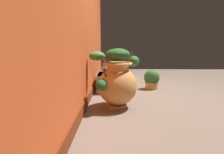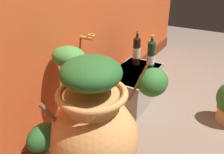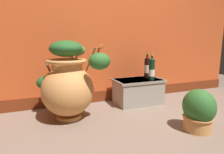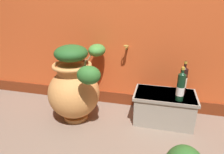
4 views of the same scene
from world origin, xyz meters
The scene contains 4 objects.
terracotta_urn centered at (-0.46, 0.68, 0.37)m, with size 0.66×0.73×0.80m.
stone_ledge centered at (0.44, 0.85, 0.17)m, with size 0.61×0.37×0.32m.
wine_bottle_left centered at (0.60, 0.90, 0.46)m, with size 0.07×0.07×0.33m.
wine_bottle_middle centered at (0.56, 0.74, 0.46)m, with size 0.07×0.07×0.33m.
Camera 2 is at (-1.31, 0.05, 1.22)m, focal length 36.40 mm.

